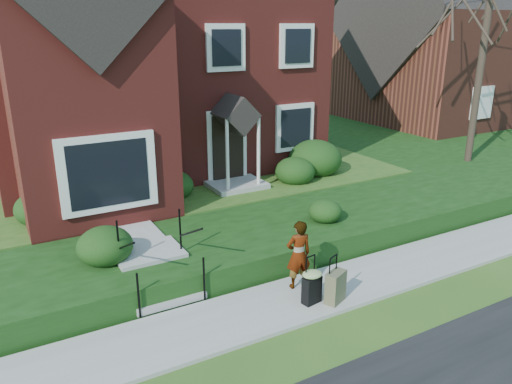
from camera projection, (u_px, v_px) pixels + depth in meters
ground at (307, 298)px, 10.02m from camera, size 120.00×120.00×0.00m
sidewalk at (307, 296)px, 10.00m from camera, size 60.00×1.60×0.08m
terrace at (236, 149)px, 20.78m from camera, size 44.00×20.00×0.60m
walkway at (115, 213)px, 12.78m from camera, size 1.20×6.00×0.06m
main_house at (137, 23)px, 16.18m from camera, size 10.40×10.20×9.40m
neighbour_house at (448, 24)px, 24.87m from camera, size 9.40×8.00×9.20m
front_steps at (156, 268)px, 10.23m from camera, size 1.40×2.02×1.50m
foundation_shrubs at (241, 176)px, 14.27m from camera, size 9.84×4.80×1.23m
woman at (299, 255)px, 10.07m from camera, size 0.58×0.43×1.46m
suitcase_black at (312, 285)px, 9.59m from camera, size 0.46×0.39×0.98m
suitcase_olive at (335, 287)px, 9.65m from camera, size 0.50×0.40×0.96m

